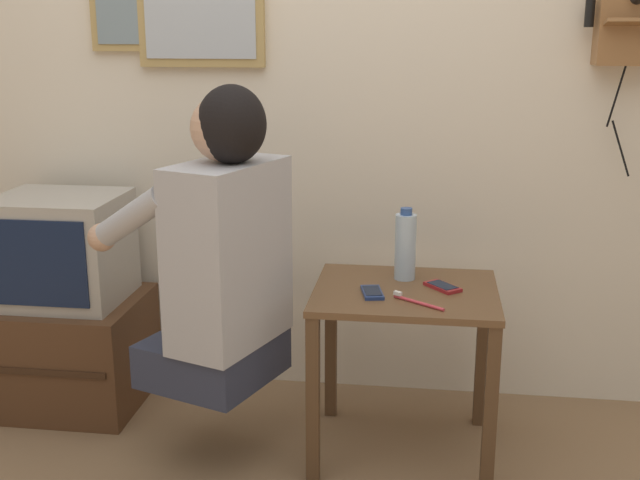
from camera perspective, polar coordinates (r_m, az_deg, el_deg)
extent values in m
cube|color=silver|center=(2.98, 0.05, 12.90)|extent=(6.80, 0.05, 2.55)
cube|color=brown|center=(2.58, 6.10, -3.74)|extent=(0.58, 0.50, 0.02)
cube|color=#523822|center=(2.51, -0.51, -11.32)|extent=(0.04, 0.04, 0.55)
cube|color=#523822|center=(2.49, 12.02, -11.83)|extent=(0.04, 0.04, 0.55)
cube|color=#523822|center=(2.91, 0.79, -7.43)|extent=(0.04, 0.04, 0.55)
cube|color=#523822|center=(2.90, 11.43, -7.84)|extent=(0.04, 0.04, 0.55)
cube|color=#2D3347|center=(2.63, -7.61, -8.25)|extent=(0.47, 0.48, 0.14)
cube|color=#ADADB2|center=(2.47, -6.53, -1.01)|extent=(0.35, 0.45, 0.57)
sphere|color=tan|center=(2.39, -6.80, 7.91)|extent=(0.20, 0.20, 0.20)
ellipsoid|color=black|center=(2.37, -6.31, 8.17)|extent=(0.26, 0.27, 0.23)
cylinder|color=#ADADB2|center=(2.45, -13.33, 1.54)|extent=(0.29, 0.17, 0.21)
cylinder|color=#ADADB2|center=(2.70, -8.58, 3.05)|extent=(0.29, 0.17, 0.21)
sphere|color=tan|center=(2.54, -15.26, 0.18)|extent=(0.09, 0.09, 0.09)
sphere|color=tan|center=(2.79, -10.50, 1.78)|extent=(0.09, 0.09, 0.09)
cube|color=#51331E|center=(3.20, -17.69, -7.46)|extent=(0.59, 0.48, 0.41)
cube|color=#392315|center=(2.99, -19.71, -8.83)|extent=(0.53, 0.01, 0.02)
cube|color=#ADA89E|center=(3.07, -17.90, -0.56)|extent=(0.44, 0.39, 0.39)
cube|color=#0C1938|center=(2.90, -19.56, -1.61)|extent=(0.36, 0.01, 0.30)
cube|color=olive|center=(2.94, 21.20, 15.18)|extent=(0.21, 0.11, 0.38)
cube|color=olive|center=(2.86, 21.49, 14.24)|extent=(0.19, 0.07, 0.03)
cylinder|color=black|center=(2.92, 18.63, 15.04)|extent=(0.03, 0.03, 0.09)
cylinder|color=black|center=(2.93, 20.34, 9.61)|extent=(0.04, 0.04, 0.22)
cylinder|color=black|center=(2.96, 20.59, 6.11)|extent=(0.07, 0.06, 0.19)
cube|color=tan|center=(3.11, -12.81, 16.32)|extent=(0.36, 0.02, 0.36)
cube|color=gray|center=(3.09, -12.90, 16.32)|extent=(0.31, 0.01, 0.31)
cube|color=navy|center=(2.52, 3.73, -3.75)|extent=(0.08, 0.13, 0.01)
cube|color=black|center=(2.52, 3.74, -3.61)|extent=(0.07, 0.11, 0.00)
cube|color=maroon|center=(2.60, 8.71, -3.31)|extent=(0.13, 0.13, 0.01)
cube|color=black|center=(2.60, 8.72, -3.18)|extent=(0.10, 0.11, 0.00)
cylinder|color=#ADC6DB|center=(2.65, 6.09, -0.50)|extent=(0.07, 0.07, 0.22)
cylinder|color=#2D4C8C|center=(2.62, 6.16, 2.03)|extent=(0.04, 0.04, 0.02)
cylinder|color=#D83F4C|center=(2.45, 7.03, -4.45)|extent=(0.16, 0.12, 0.01)
cube|color=white|center=(2.49, 5.55, -3.80)|extent=(0.03, 0.02, 0.01)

